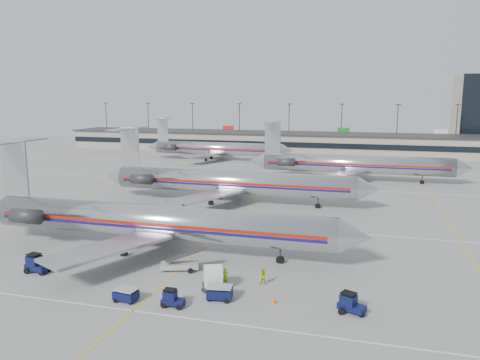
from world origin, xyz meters
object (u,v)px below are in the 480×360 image
(jet_second_row, at_px, (227,182))
(jet_foreground, at_px, (149,221))
(belt_loader, at_px, (181,264))
(uld_container, at_px, (213,278))
(tug_center, at_px, (172,299))

(jet_second_row, bearing_deg, jet_foreground, -92.68)
(belt_loader, bearing_deg, jet_second_row, 79.82)
(uld_container, bearing_deg, jet_second_row, 83.27)
(jet_second_row, xyz_separation_m, belt_loader, (4.56, -31.18, -2.97))
(jet_foreground, bearing_deg, uld_container, -38.54)
(uld_container, distance_m, belt_loader, 6.12)
(jet_foreground, height_order, jet_second_row, jet_foreground)
(jet_second_row, relative_size, uld_container, 18.81)
(jet_foreground, bearing_deg, tug_center, -56.98)
(jet_second_row, xyz_separation_m, tug_center, (7.16, -39.34, -2.90))
(tug_center, xyz_separation_m, belt_loader, (-2.60, 8.15, -0.07))
(jet_second_row, height_order, belt_loader, jet_second_row)
(jet_foreground, relative_size, tug_center, 24.40)
(jet_foreground, distance_m, jet_second_row, 26.45)
(jet_second_row, distance_m, uld_container, 36.23)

